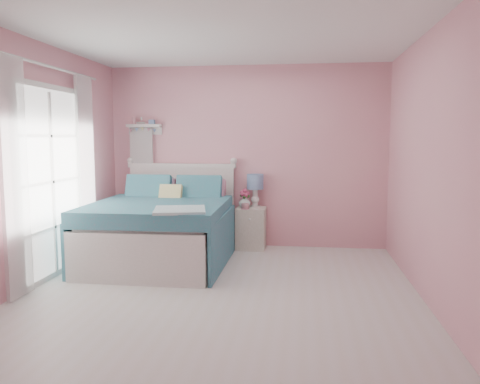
% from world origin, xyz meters
% --- Properties ---
extents(floor, '(4.50, 4.50, 0.00)m').
position_xyz_m(floor, '(0.00, 0.00, 0.00)').
color(floor, silver).
rests_on(floor, ground).
extents(room_shell, '(4.50, 4.50, 4.50)m').
position_xyz_m(room_shell, '(0.00, 0.00, 1.58)').
color(room_shell, pink).
rests_on(room_shell, floor).
extents(bed, '(1.67, 2.08, 1.20)m').
position_xyz_m(bed, '(-0.95, 1.21, 0.41)').
color(bed, silver).
rests_on(bed, floor).
extents(nightstand, '(0.41, 0.40, 0.59)m').
position_xyz_m(nightstand, '(0.10, 2.03, 0.30)').
color(nightstand, beige).
rests_on(nightstand, floor).
extents(table_lamp, '(0.24, 0.24, 0.47)m').
position_xyz_m(table_lamp, '(0.15, 2.11, 0.92)').
color(table_lamp, white).
rests_on(table_lamp, nightstand).
extents(vase, '(0.20, 0.20, 0.17)m').
position_xyz_m(vase, '(0.01, 2.03, 0.67)').
color(vase, silver).
rests_on(vase, nightstand).
extents(teacup, '(0.12, 0.12, 0.08)m').
position_xyz_m(teacup, '(0.03, 1.89, 0.63)').
color(teacup, '#CC8993').
rests_on(teacup, nightstand).
extents(roses, '(0.14, 0.11, 0.12)m').
position_xyz_m(roses, '(0.00, 2.02, 0.80)').
color(roses, '#C6436E').
rests_on(roses, vase).
extents(wall_shelf, '(0.50, 0.15, 0.25)m').
position_xyz_m(wall_shelf, '(-1.50, 2.19, 1.73)').
color(wall_shelf, silver).
rests_on(wall_shelf, room_shell).
extents(hanging_dress, '(0.34, 0.03, 0.72)m').
position_xyz_m(hanging_dress, '(-1.55, 2.18, 1.40)').
color(hanging_dress, white).
rests_on(hanging_dress, room_shell).
extents(french_door, '(0.04, 1.32, 2.16)m').
position_xyz_m(french_door, '(-1.97, 0.40, 1.07)').
color(french_door, silver).
rests_on(french_door, floor).
extents(curtain_near, '(0.04, 0.40, 2.32)m').
position_xyz_m(curtain_near, '(-1.92, -0.34, 1.18)').
color(curtain_near, white).
rests_on(curtain_near, floor).
extents(curtain_far, '(0.04, 0.40, 2.32)m').
position_xyz_m(curtain_far, '(-1.92, 1.14, 1.18)').
color(curtain_far, white).
rests_on(curtain_far, floor).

